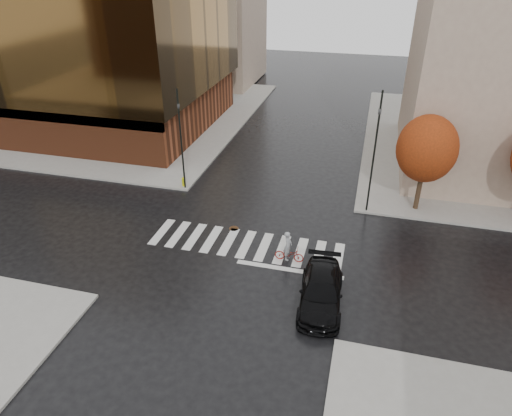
{
  "coord_description": "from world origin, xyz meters",
  "views": [
    {
      "loc": [
        6.34,
        -21.35,
        15.49
      ],
      "look_at": [
        0.35,
        1.52,
        2.0
      ],
      "focal_mm": 32.0,
      "sensor_mm": 36.0,
      "label": 1
    }
  ],
  "objects": [
    {
      "name": "office_glass",
      "position": [
        -22.0,
        17.99,
        8.28
      ],
      "size": [
        27.0,
        19.0,
        16.0
      ],
      "color": "brown",
      "rests_on": "sidewalk_nw"
    },
    {
      "name": "traffic_light_nw",
      "position": [
        -6.3,
        6.3,
        4.3
      ],
      "size": [
        0.21,
        0.18,
        7.3
      ],
      "rotation": [
        0.0,
        0.0,
        -1.36
      ],
      "color": "black",
      "rests_on": "sidewalk_nw"
    },
    {
      "name": "fire_hydrant",
      "position": [
        -6.5,
        6.5,
        0.54
      ],
      "size": [
        0.25,
        0.25,
        0.71
      ],
      "color": "#BFC10B",
      "rests_on": "sidewalk_nw"
    },
    {
      "name": "manhole",
      "position": [
        -1.23,
        2.0,
        0.01
      ],
      "size": [
        0.68,
        0.68,
        0.01
      ],
      "primitive_type": "cylinder",
      "rotation": [
        0.0,
        0.0,
        -0.09
      ],
      "color": "#4C311B",
      "rests_on": "ground"
    },
    {
      "name": "cyclist",
      "position": [
        2.78,
        -0.46,
        0.64
      ],
      "size": [
        1.66,
        0.65,
        1.88
      ],
      "rotation": [
        0.0,
        0.0,
        1.56
      ],
      "color": "maroon",
      "rests_on": "ground"
    },
    {
      "name": "sidewalk_nw",
      "position": [
        -21.0,
        21.0,
        0.07
      ],
      "size": [
        30.0,
        30.0,
        0.15
      ],
      "primitive_type": "cube",
      "color": "gray",
      "rests_on": "ground"
    },
    {
      "name": "crosswalk",
      "position": [
        0.0,
        0.5,
        0.01
      ],
      "size": [
        12.0,
        3.0,
        0.01
      ],
      "primitive_type": "cube",
      "color": "silver",
      "rests_on": "ground"
    },
    {
      "name": "traffic_light_ne",
      "position": [
        6.8,
        6.3,
        4.87
      ],
      "size": [
        0.23,
        0.25,
        8.11
      ],
      "rotation": [
        0.0,
        0.0,
        2.77
      ],
      "color": "black",
      "rests_on": "sidewalk_ne"
    },
    {
      "name": "tree_ne_a",
      "position": [
        10.0,
        7.4,
        4.46
      ],
      "size": [
        3.8,
        3.8,
        6.5
      ],
      "color": "#301D15",
      "rests_on": "sidewalk_ne"
    },
    {
      "name": "sedan",
      "position": [
        5.01,
        -3.56,
        0.74
      ],
      "size": [
        2.43,
        5.24,
        1.48
      ],
      "primitive_type": "imported",
      "rotation": [
        0.0,
        0.0,
        0.07
      ],
      "color": "black",
      "rests_on": "ground"
    },
    {
      "name": "ground",
      "position": [
        0.0,
        0.0,
        0.0
      ],
      "size": [
        120.0,
        120.0,
        0.0
      ],
      "primitive_type": "plane",
      "color": "black",
      "rests_on": "ground"
    }
  ]
}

